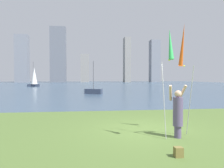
% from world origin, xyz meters
% --- Properties ---
extents(ground, '(120.00, 138.00, 0.12)m').
position_xyz_m(ground, '(0.00, 50.95, -0.06)').
color(ground, '#4C662D').
extents(person, '(0.65, 0.48, 1.78)m').
position_xyz_m(person, '(0.85, -1.21, 0.88)').
color(person, '#594C72').
rests_on(person, ground).
extents(kite_flag_left, '(0.16, 0.90, 3.54)m').
position_xyz_m(kite_flag_left, '(0.39, -1.63, 2.96)').
color(kite_flag_left, '#B2B2B7').
rests_on(kite_flag_left, ground).
extents(kite_flag_right, '(0.16, 1.08, 3.98)m').
position_xyz_m(kite_flag_right, '(1.32, -0.55, 3.15)').
color(kite_flag_right, '#B2B2B7').
rests_on(kite_flag_right, ground).
extents(bag, '(0.21, 0.18, 0.26)m').
position_xyz_m(bag, '(0.12, -2.86, 0.13)').
color(bag, olive).
rests_on(bag, ground).
extents(sailboat_1, '(2.28, 1.57, 4.15)m').
position_xyz_m(sailboat_1, '(-1.33, 18.53, 0.36)').
color(sailboat_1, '#333D51').
rests_on(sailboat_1, ground).
extents(sailboat_2, '(2.88, 1.59, 5.89)m').
position_xyz_m(sailboat_2, '(-14.45, 43.13, 2.26)').
color(sailboat_2, '#333D51').
rests_on(sailboat_2, ground).
extents(skyline_tower_0, '(5.77, 4.48, 22.00)m').
position_xyz_m(skyline_tower_0, '(-31.88, 93.47, 11.00)').
color(skyline_tower_0, gray).
rests_on(skyline_tower_0, ground).
extents(skyline_tower_1, '(7.30, 4.70, 26.38)m').
position_xyz_m(skyline_tower_1, '(-15.63, 94.89, 13.19)').
color(skyline_tower_1, slate).
rests_on(skyline_tower_1, ground).
extents(skyline_tower_2, '(4.11, 4.89, 13.87)m').
position_xyz_m(skyline_tower_2, '(-3.03, 97.67, 6.94)').
color(skyline_tower_2, gray).
rests_on(skyline_tower_2, ground).
extents(skyline_tower_3, '(3.07, 5.76, 22.33)m').
position_xyz_m(skyline_tower_3, '(18.13, 95.96, 11.17)').
color(skyline_tower_3, gray).
rests_on(skyline_tower_3, ground).
extents(skyline_tower_4, '(4.85, 4.68, 21.72)m').
position_xyz_m(skyline_tower_4, '(33.18, 97.80, 10.86)').
color(skyline_tower_4, gray).
rests_on(skyline_tower_4, ground).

